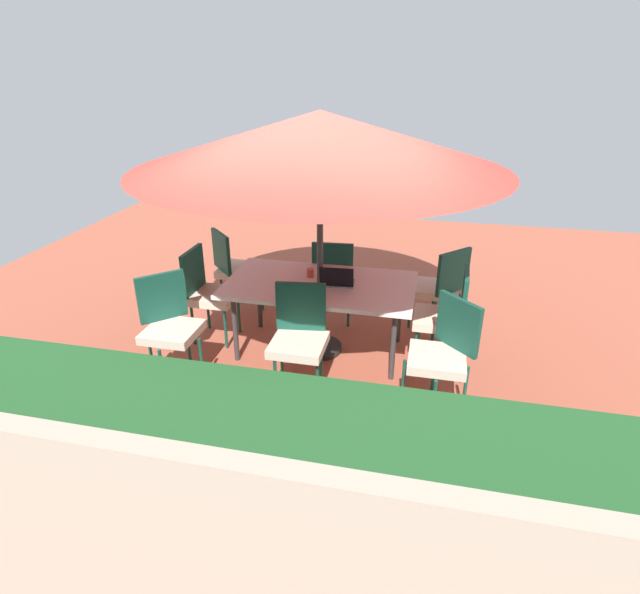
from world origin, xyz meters
name	(u,v)px	position (x,y,z in m)	size (l,w,h in m)	color
ground_plane	(320,351)	(0.00, 0.00, -0.01)	(10.00, 10.00, 0.02)	#9E4C38
hedge_row	(215,499)	(0.00, 2.58, 0.57)	(6.30, 0.87, 1.15)	#1E4C23
dining_table	(320,288)	(0.00, 0.00, 0.70)	(1.83, 1.02, 0.75)	silver
patio_umbrella	(320,141)	(0.00, 0.00, 2.08)	(3.32, 3.32, 2.34)	#4C4C4C
chair_north	(299,335)	(0.03, 0.70, 0.55)	(0.48, 0.49, 0.98)	beige
chair_northwest	(443,351)	(-1.19, 0.69, 0.55)	(0.59, 0.59, 0.98)	beige
chair_southwest	(441,285)	(-1.16, -0.67, 0.55)	(0.59, 0.59, 0.98)	beige
chair_south	(334,276)	(0.00, -0.68, 0.55)	(0.47, 0.48, 0.98)	beige
chair_west	(446,314)	(-1.21, 0.00, 0.55)	(0.47, 0.46, 0.98)	beige
chair_southeast	(235,266)	(1.17, -0.71, 0.55)	(0.59, 0.59, 0.98)	beige
chair_east	(208,290)	(1.19, -0.02, 0.55)	(0.46, 0.46, 0.98)	beige
chair_northeast	(169,323)	(1.23, 0.74, 0.55)	(0.59, 0.59, 0.98)	beige
laptop	(337,281)	(-0.17, 0.02, 0.80)	(0.34, 0.27, 0.21)	gray
cup	(310,273)	(0.13, -0.13, 0.79)	(0.07, 0.07, 0.08)	#CC4C33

